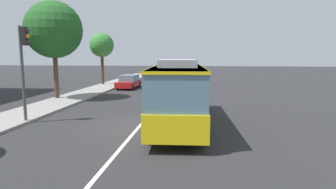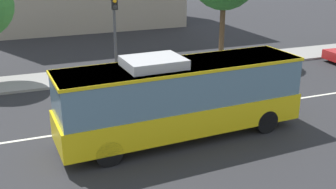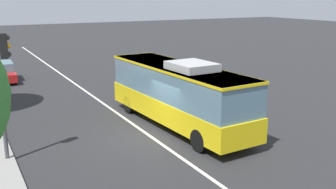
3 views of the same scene
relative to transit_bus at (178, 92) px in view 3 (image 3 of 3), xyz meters
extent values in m
plane|color=#28282B|center=(-0.82, 1.94, -1.81)|extent=(160.00, 160.00, 0.00)
cube|color=silver|center=(-0.82, 1.94, -1.80)|extent=(76.00, 0.16, 0.01)
cube|color=yellow|center=(0.02, 0.00, -0.83)|extent=(10.13, 3.06, 1.10)
cube|color=slate|center=(0.02, 0.00, 0.50)|extent=(9.92, 2.98, 1.58)
cube|color=yellow|center=(0.02, 0.00, 1.23)|extent=(10.02, 3.03, 0.12)
cube|color=#B2B2B2|center=(-1.17, -0.07, 1.47)|extent=(2.30, 1.92, 0.36)
cylinder|color=black|center=(3.36, 1.29, -1.31)|extent=(1.02, 0.36, 1.00)
cylinder|color=black|center=(3.48, -0.90, -1.31)|extent=(1.02, 0.36, 1.00)
cylinder|color=black|center=(-3.43, 0.91, -1.31)|extent=(1.02, 0.36, 1.00)
cylinder|color=black|center=(-3.31, -1.29, -1.31)|extent=(1.02, 0.36, 1.00)
cube|color=#B21919|center=(15.92, 6.65, -1.29)|extent=(4.56, 1.96, 0.60)
cube|color=slate|center=(16.17, 6.65, -0.67)|extent=(2.58, 1.75, 0.64)
cylinder|color=black|center=(14.40, 5.91, -1.49)|extent=(0.65, 0.24, 0.64)
cylinder|color=black|center=(17.39, 5.80, -1.49)|extent=(0.65, 0.24, 0.64)
cylinder|color=#47474C|center=(-0.61, 8.29, 0.79)|extent=(0.16, 0.16, 5.20)
cube|color=black|center=(-0.63, 8.01, 2.84)|extent=(0.34, 0.30, 0.96)
sphere|color=#2D2D2D|center=(-0.64, 7.86, 3.16)|extent=(0.22, 0.22, 0.22)
sphere|color=#F9A514|center=(-0.64, 7.86, 2.84)|extent=(0.22, 0.22, 0.22)
sphere|color=#2D2D2D|center=(-0.64, 7.86, 2.52)|extent=(0.22, 0.22, 0.22)
camera|label=1|loc=(-15.13, -1.14, 1.89)|focal=30.98mm
camera|label=2|loc=(-5.89, -13.92, 5.45)|focal=43.18mm
camera|label=3|loc=(-16.70, 9.62, 4.70)|focal=42.14mm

